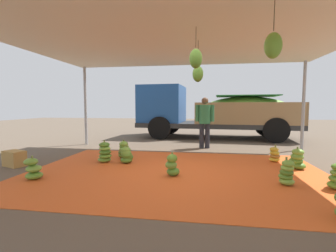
{
  "coord_description": "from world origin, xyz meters",
  "views": [
    {
      "loc": [
        0.6,
        -5.04,
        1.43
      ],
      "look_at": [
        -0.48,
        2.05,
        0.84
      ],
      "focal_mm": 25.4,
      "sensor_mm": 36.0,
      "label": 1
    }
  ],
  "objects_px": {
    "banana_bunch_4": "(275,155)",
    "banana_bunch_7": "(105,153)",
    "banana_bunch_0": "(172,166)",
    "banana_bunch_8": "(127,155)",
    "cargo_truck_main": "(211,111)",
    "worker_0": "(205,119)",
    "banana_bunch_1": "(287,173)",
    "banana_bunch_5": "(124,150)",
    "banana_bunch_6": "(297,159)",
    "crate_0": "(14,159)",
    "banana_bunch_2": "(33,169)"
  },
  "relations": [
    {
      "from": "banana_bunch_4",
      "to": "banana_bunch_7",
      "type": "distance_m",
      "value": 4.37
    },
    {
      "from": "banana_bunch_0",
      "to": "banana_bunch_8",
      "type": "height_order",
      "value": "banana_bunch_0"
    },
    {
      "from": "banana_bunch_8",
      "to": "cargo_truck_main",
      "type": "distance_m",
      "value": 5.95
    },
    {
      "from": "worker_0",
      "to": "banana_bunch_1",
      "type": "bearing_deg",
      "value": -68.36
    },
    {
      "from": "banana_bunch_8",
      "to": "banana_bunch_5",
      "type": "bearing_deg",
      "value": 116.04
    },
    {
      "from": "worker_0",
      "to": "banana_bunch_4",
      "type": "bearing_deg",
      "value": -45.99
    },
    {
      "from": "banana_bunch_4",
      "to": "worker_0",
      "type": "height_order",
      "value": "worker_0"
    },
    {
      "from": "banana_bunch_8",
      "to": "worker_0",
      "type": "relative_size",
      "value": 0.26
    },
    {
      "from": "banana_bunch_8",
      "to": "banana_bunch_7",
      "type": "bearing_deg",
      "value": 179.78
    },
    {
      "from": "banana_bunch_6",
      "to": "banana_bunch_8",
      "type": "height_order",
      "value": "banana_bunch_6"
    },
    {
      "from": "banana_bunch_1",
      "to": "worker_0",
      "type": "distance_m",
      "value": 4.08
    },
    {
      "from": "worker_0",
      "to": "crate_0",
      "type": "height_order",
      "value": "worker_0"
    },
    {
      "from": "banana_bunch_5",
      "to": "banana_bunch_6",
      "type": "relative_size",
      "value": 1.01
    },
    {
      "from": "cargo_truck_main",
      "to": "worker_0",
      "type": "distance_m",
      "value": 2.91
    },
    {
      "from": "banana_bunch_6",
      "to": "banana_bunch_7",
      "type": "xyz_separation_m",
      "value": [
        -4.62,
        -0.03,
        0.02
      ]
    },
    {
      "from": "banana_bunch_6",
      "to": "worker_0",
      "type": "distance_m",
      "value": 3.36
    },
    {
      "from": "crate_0",
      "to": "cargo_truck_main",
      "type": "bearing_deg",
      "value": 51.91
    },
    {
      "from": "cargo_truck_main",
      "to": "crate_0",
      "type": "relative_size",
      "value": 13.78
    },
    {
      "from": "banana_bunch_6",
      "to": "worker_0",
      "type": "height_order",
      "value": "worker_0"
    },
    {
      "from": "banana_bunch_8",
      "to": "banana_bunch_0",
      "type": "bearing_deg",
      "value": -36.05
    },
    {
      "from": "banana_bunch_7",
      "to": "banana_bunch_8",
      "type": "distance_m",
      "value": 0.58
    },
    {
      "from": "banana_bunch_4",
      "to": "banana_bunch_0",
      "type": "bearing_deg",
      "value": -146.38
    },
    {
      "from": "banana_bunch_0",
      "to": "banana_bunch_1",
      "type": "height_order",
      "value": "banana_bunch_1"
    },
    {
      "from": "banana_bunch_4",
      "to": "banana_bunch_6",
      "type": "bearing_deg",
      "value": -64.76
    },
    {
      "from": "banana_bunch_4",
      "to": "banana_bunch_7",
      "type": "height_order",
      "value": "banana_bunch_7"
    },
    {
      "from": "banana_bunch_7",
      "to": "crate_0",
      "type": "bearing_deg",
      "value": -160.9
    },
    {
      "from": "banana_bunch_6",
      "to": "crate_0",
      "type": "xyz_separation_m",
      "value": [
        -6.61,
        -0.72,
        -0.04
      ]
    },
    {
      "from": "banana_bunch_0",
      "to": "banana_bunch_2",
      "type": "distance_m",
      "value": 2.74
    },
    {
      "from": "banana_bunch_8",
      "to": "crate_0",
      "type": "height_order",
      "value": "banana_bunch_8"
    },
    {
      "from": "banana_bunch_6",
      "to": "worker_0",
      "type": "relative_size",
      "value": 0.29
    },
    {
      "from": "cargo_truck_main",
      "to": "banana_bunch_7",
      "type": "bearing_deg",
      "value": -117.31
    },
    {
      "from": "banana_bunch_5",
      "to": "banana_bunch_7",
      "type": "distance_m",
      "value": 0.62
    },
    {
      "from": "banana_bunch_1",
      "to": "banana_bunch_8",
      "type": "bearing_deg",
      "value": 160.9
    },
    {
      "from": "banana_bunch_0",
      "to": "cargo_truck_main",
      "type": "relative_size",
      "value": 0.07
    },
    {
      "from": "banana_bunch_5",
      "to": "banana_bunch_6",
      "type": "height_order",
      "value": "banana_bunch_5"
    },
    {
      "from": "banana_bunch_4",
      "to": "banana_bunch_5",
      "type": "height_order",
      "value": "banana_bunch_5"
    },
    {
      "from": "cargo_truck_main",
      "to": "banana_bunch_4",
      "type": "bearing_deg",
      "value": -72.33
    },
    {
      "from": "banana_bunch_4",
      "to": "banana_bunch_1",
      "type": "bearing_deg",
      "value": -99.41
    },
    {
      "from": "banana_bunch_0",
      "to": "banana_bunch_1",
      "type": "bearing_deg",
      "value": -6.6
    },
    {
      "from": "banana_bunch_6",
      "to": "banana_bunch_7",
      "type": "relative_size",
      "value": 0.89
    },
    {
      "from": "banana_bunch_2",
      "to": "banana_bunch_4",
      "type": "xyz_separation_m",
      "value": [
        5.11,
        2.25,
        -0.01
      ]
    },
    {
      "from": "banana_bunch_7",
      "to": "cargo_truck_main",
      "type": "height_order",
      "value": "cargo_truck_main"
    },
    {
      "from": "banana_bunch_2",
      "to": "crate_0",
      "type": "height_order",
      "value": "banana_bunch_2"
    },
    {
      "from": "banana_bunch_8",
      "to": "worker_0",
      "type": "distance_m",
      "value": 3.3
    },
    {
      "from": "banana_bunch_0",
      "to": "banana_bunch_1",
      "type": "relative_size",
      "value": 0.95
    },
    {
      "from": "banana_bunch_5",
      "to": "banana_bunch_7",
      "type": "relative_size",
      "value": 0.9
    },
    {
      "from": "banana_bunch_6",
      "to": "banana_bunch_4",
      "type": "bearing_deg",
      "value": 115.24
    },
    {
      "from": "banana_bunch_0",
      "to": "worker_0",
      "type": "xyz_separation_m",
      "value": [
        0.66,
        3.47,
        0.8
      ]
    },
    {
      "from": "banana_bunch_1",
      "to": "banana_bunch_4",
      "type": "relative_size",
      "value": 1.16
    },
    {
      "from": "banana_bunch_0",
      "to": "banana_bunch_6",
      "type": "bearing_deg",
      "value": 19.4
    }
  ]
}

